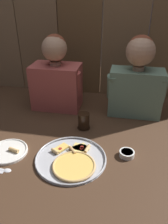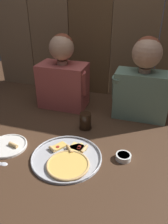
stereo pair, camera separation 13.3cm
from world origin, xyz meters
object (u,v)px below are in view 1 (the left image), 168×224
drinking_glass (84,121)px  pizza_tray (72,160)px  dipping_bowl (127,153)px  dinner_plate (8,151)px  diner_right (137,79)px  diner_left (56,77)px

drinking_glass → pizza_tray: bearing=-90.0°
pizza_tray → dipping_bowl: 0.31m
dinner_plate → dipping_bowl: size_ratio=2.66×
drinking_glass → diner_right: size_ratio=0.20×
dinner_plate → dipping_bowl: (0.68, 0.10, 0.01)m
drinking_glass → diner_right: (0.33, 0.28, 0.22)m
diner_left → drinking_glass: bearing=-45.9°
pizza_tray → drinking_glass: 0.35m
dinner_plate → pizza_tray: bearing=-0.4°
dipping_bowl → diner_right: (0.04, 0.52, 0.26)m
diner_left → diner_right: 0.60m
drinking_glass → diner_left: bearing=134.1°
pizza_tray → dinner_plate: (-0.39, 0.00, -0.00)m
pizza_tray → diner_right: 0.76m
drinking_glass → dinner_plate: bearing=-138.5°
pizza_tray → dinner_plate: size_ratio=1.73×
diner_right → pizza_tray: bearing=-118.3°
drinking_glass → diner_right: 0.49m
dinner_plate → diner_right: bearing=40.7°
drinking_glass → diner_left: size_ratio=0.20×
dipping_bowl → dinner_plate: bearing=-171.6°
drinking_glass → diner_right: diner_right is taller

